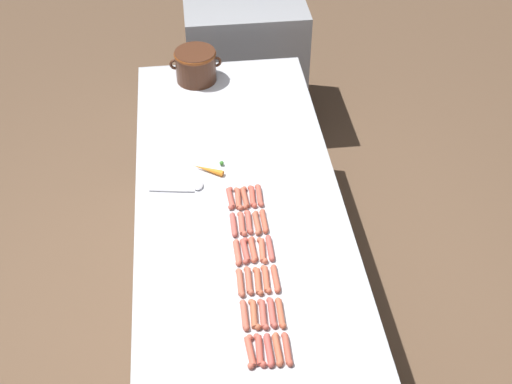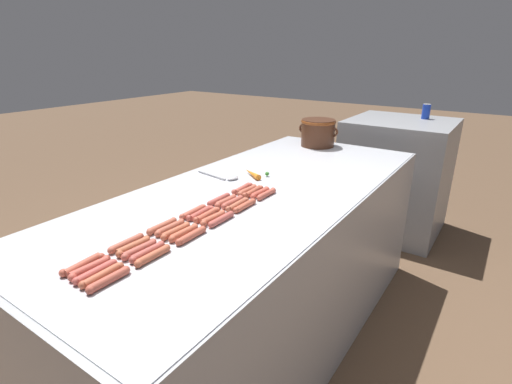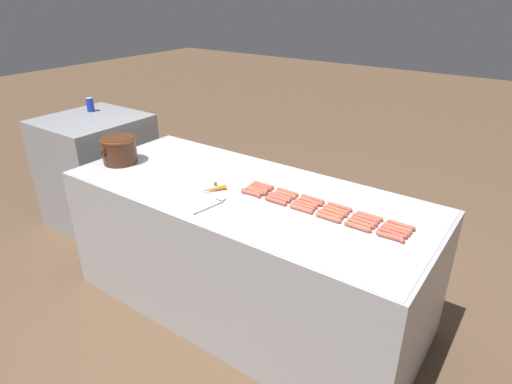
{
  "view_description": "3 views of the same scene",
  "coord_description": "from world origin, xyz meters",
  "px_view_note": "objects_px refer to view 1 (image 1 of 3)",
  "views": [
    {
      "loc": [
        -0.19,
        -2.34,
        3.05
      ],
      "look_at": [
        0.08,
        -0.11,
        0.97
      ],
      "focal_mm": 45.59,
      "sensor_mm": 36.0,
      "label": 1
    },
    {
      "loc": [
        1.01,
        -1.5,
        1.56
      ],
      "look_at": [
        0.11,
        -0.18,
        0.96
      ],
      "focal_mm": 26.75,
      "sensor_mm": 36.0,
      "label": 2
    },
    {
      "loc": [
        -1.95,
        -1.47,
        2.05
      ],
      "look_at": [
        -0.15,
        -0.19,
        0.99
      ],
      "focal_mm": 30.54,
      "sensor_mm": 36.0,
      "label": 3
    }
  ],
  "objects_px": {
    "hot_dog_6": "(259,350)",
    "hot_dog_12": "(269,350)",
    "hot_dog_3": "(237,252)",
    "hot_dog_4": "(234,225)",
    "hot_dog_9": "(245,251)",
    "hot_dog_19": "(272,313)",
    "hot_dog_22": "(257,223)",
    "carrot": "(208,169)",
    "hot_dog_10": "(242,224)",
    "hot_dog_25": "(281,313)",
    "hot_dog_23": "(252,196)",
    "hot_dog_29": "(259,195)",
    "hot_dog_15": "(253,250)",
    "hot_dog_28": "(264,221)",
    "hot_dog_18": "(278,349)",
    "hot_dog_24": "(287,349)",
    "hot_dog_8": "(249,281)",
    "hot_dog_0": "(250,351)",
    "hot_dog_16": "(249,222)",
    "hot_dog_17": "(245,198)",
    "hot_dog_11": "(238,199)",
    "hot_dog_7": "(254,314)",
    "hot_dog_5": "(230,198)",
    "hot_dog_2": "(240,283)",
    "hot_dog_14": "(258,281)",
    "hot_dog_27": "(270,248)",
    "hot_dog_26": "(276,279)",
    "back_cabinet": "(244,59)",
    "hot_dog_13": "(263,314)",
    "hot_dog_1": "(244,315)",
    "hot_dog_20": "(266,279)"
  },
  "relations": [
    {
      "from": "hot_dog_14",
      "to": "hot_dog_28",
      "type": "height_order",
      "value": "same"
    },
    {
      "from": "hot_dog_22",
      "to": "carrot",
      "type": "height_order",
      "value": "carrot"
    },
    {
      "from": "hot_dog_10",
      "to": "hot_dog_17",
      "type": "xyz_separation_m",
      "value": [
        0.03,
        0.17,
        0.0
      ]
    },
    {
      "from": "hot_dog_20",
      "to": "hot_dog_29",
      "type": "bearing_deg",
      "value": 86.11
    },
    {
      "from": "hot_dog_27",
      "to": "hot_dog_17",
      "type": "bearing_deg",
      "value": 102.87
    },
    {
      "from": "hot_dog_8",
      "to": "hot_dog_17",
      "type": "distance_m",
      "value": 0.51
    },
    {
      "from": "hot_dog_1",
      "to": "hot_dog_24",
      "type": "bearing_deg",
      "value": -50.56
    },
    {
      "from": "hot_dog_3",
      "to": "hot_dog_4",
      "type": "height_order",
      "value": "same"
    },
    {
      "from": "hot_dog_4",
      "to": "hot_dog_6",
      "type": "xyz_separation_m",
      "value": [
        0.04,
        -0.68,
        0.0
      ]
    },
    {
      "from": "hot_dog_11",
      "to": "carrot",
      "type": "height_order",
      "value": "carrot"
    },
    {
      "from": "hot_dog_0",
      "to": "hot_dog_7",
      "type": "height_order",
      "value": "same"
    },
    {
      "from": "hot_dog_15",
      "to": "hot_dog_28",
      "type": "bearing_deg",
      "value": 67.14
    },
    {
      "from": "hot_dog_5",
      "to": "hot_dog_6",
      "type": "xyz_separation_m",
      "value": [
        0.03,
        -0.86,
        0.0
      ]
    },
    {
      "from": "hot_dog_15",
      "to": "hot_dog_28",
      "type": "xyz_separation_m",
      "value": [
        0.07,
        0.17,
        0.0
      ]
    },
    {
      "from": "hot_dog_9",
      "to": "hot_dog_2",
      "type": "bearing_deg",
      "value": -102.5
    },
    {
      "from": "hot_dog_10",
      "to": "hot_dog_25",
      "type": "bearing_deg",
      "value": -78.64
    },
    {
      "from": "hot_dog_19",
      "to": "hot_dog_23",
      "type": "height_order",
      "value": "same"
    },
    {
      "from": "hot_dog_11",
      "to": "hot_dog_23",
      "type": "distance_m",
      "value": 0.07
    },
    {
      "from": "hot_dog_0",
      "to": "hot_dog_15",
      "type": "height_order",
      "value": "same"
    },
    {
      "from": "hot_dog_18",
      "to": "hot_dog_24",
      "type": "xyz_separation_m",
      "value": [
        0.04,
        -0.0,
        0.0
      ]
    },
    {
      "from": "hot_dog_28",
      "to": "hot_dog_8",
      "type": "bearing_deg",
      "value": -107.68
    },
    {
      "from": "back_cabinet",
      "to": "hot_dog_6",
      "type": "height_order",
      "value": "back_cabinet"
    },
    {
      "from": "hot_dog_26",
      "to": "hot_dog_29",
      "type": "bearing_deg",
      "value": 90.59
    },
    {
      "from": "hot_dog_14",
      "to": "carrot",
      "type": "relative_size",
      "value": 0.91
    },
    {
      "from": "hot_dog_13",
      "to": "hot_dog_17",
      "type": "xyz_separation_m",
      "value": [
        -0.0,
        0.69,
        0.0
      ]
    },
    {
      "from": "hot_dog_10",
      "to": "hot_dog_17",
      "type": "height_order",
      "value": "same"
    },
    {
      "from": "hot_dog_11",
      "to": "hot_dog_16",
      "type": "bearing_deg",
      "value": -78.31
    },
    {
      "from": "hot_dog_4",
      "to": "hot_dog_29",
      "type": "bearing_deg",
      "value": 52.04
    },
    {
      "from": "hot_dog_7",
      "to": "hot_dog_23",
      "type": "distance_m",
      "value": 0.69
    },
    {
      "from": "hot_dog_14",
      "to": "hot_dog_16",
      "type": "height_order",
      "value": "same"
    },
    {
      "from": "hot_dog_5",
      "to": "hot_dog_3",
      "type": "bearing_deg",
      "value": -90.21
    },
    {
      "from": "hot_dog_3",
      "to": "hot_dog_4",
      "type": "bearing_deg",
      "value": 90.24
    },
    {
      "from": "hot_dog_12",
      "to": "hot_dog_10",
      "type": "bearing_deg",
      "value": 92.9
    },
    {
      "from": "hot_dog_23",
      "to": "hot_dog_29",
      "type": "distance_m",
      "value": 0.03
    },
    {
      "from": "hot_dog_22",
      "to": "hot_dog_6",
      "type": "bearing_deg",
      "value": -96.04
    },
    {
      "from": "hot_dog_9",
      "to": "hot_dog_19",
      "type": "xyz_separation_m",
      "value": [
        0.07,
        -0.35,
        0.0
      ]
    },
    {
      "from": "hot_dog_0",
      "to": "hot_dog_16",
      "type": "bearing_deg",
      "value": 84.15
    },
    {
      "from": "hot_dog_3",
      "to": "carrot",
      "type": "xyz_separation_m",
      "value": [
        -0.09,
        0.57,
        0.0
      ]
    },
    {
      "from": "hot_dog_10",
      "to": "hot_dog_28",
      "type": "bearing_deg",
      "value": 2.5
    },
    {
      "from": "back_cabinet",
      "to": "hot_dog_24",
      "type": "height_order",
      "value": "back_cabinet"
    },
    {
      "from": "back_cabinet",
      "to": "hot_dog_9",
      "type": "xyz_separation_m",
      "value": [
        -0.23,
        -2.28,
        0.41
      ]
    },
    {
      "from": "hot_dog_2",
      "to": "hot_dog_27",
      "type": "bearing_deg",
      "value": 49.95
    },
    {
      "from": "hot_dog_6",
      "to": "hot_dog_12",
      "type": "height_order",
      "value": "same"
    },
    {
      "from": "hot_dog_0",
      "to": "hot_dog_16",
      "type": "height_order",
      "value": "same"
    },
    {
      "from": "hot_dog_0",
      "to": "hot_dog_8",
      "type": "bearing_deg",
      "value": 84.65
    },
    {
      "from": "hot_dog_3",
      "to": "hot_dog_5",
      "type": "distance_m",
      "value": 0.35
    },
    {
      "from": "hot_dog_11",
      "to": "hot_dog_15",
      "type": "distance_m",
      "value": 0.34
    },
    {
      "from": "hot_dog_4",
      "to": "hot_dog_9",
      "type": "distance_m",
      "value": 0.17
    },
    {
      "from": "hot_dog_26",
      "to": "hot_dog_6",
      "type": "bearing_deg",
      "value": -108.0
    },
    {
      "from": "hot_dog_6",
      "to": "hot_dog_27",
      "type": "height_order",
      "value": "same"
    }
  ]
}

